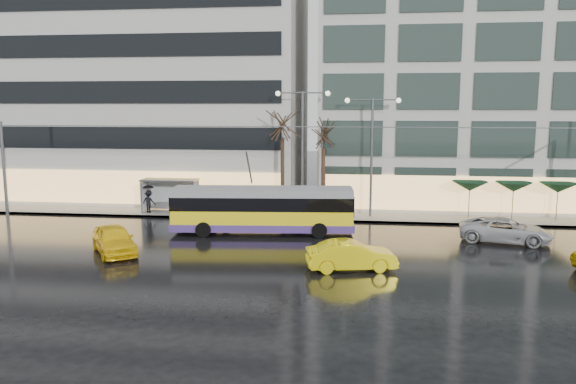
% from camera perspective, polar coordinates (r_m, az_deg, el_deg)
% --- Properties ---
extents(ground, '(140.00, 140.00, 0.00)m').
position_cam_1_polar(ground, '(31.56, -4.14, -6.22)').
color(ground, black).
rests_on(ground, ground).
extents(sidewalk, '(80.00, 10.00, 0.15)m').
position_cam_1_polar(sidewalk, '(44.81, 1.85, -1.59)').
color(sidewalk, gray).
rests_on(sidewalk, ground).
extents(kerb, '(80.00, 0.10, 0.15)m').
position_cam_1_polar(kerb, '(39.97, 1.20, -2.87)').
color(kerb, slate).
rests_on(kerb, ground).
extents(building_left, '(34.00, 14.00, 22.00)m').
position_cam_1_polar(building_left, '(53.69, -17.48, 11.61)').
color(building_left, beige).
rests_on(building_left, sidewalk).
extents(building_right, '(32.00, 14.00, 25.00)m').
position_cam_1_polar(building_right, '(50.78, 22.52, 13.23)').
color(building_right, beige).
rests_on(building_right, sidewalk).
extents(trolleybus, '(11.71, 4.78, 5.36)m').
position_cam_1_polar(trolleybus, '(35.99, -2.60, -1.96)').
color(trolleybus, yellow).
rests_on(trolleybus, ground).
extents(catenary, '(42.24, 5.12, 7.00)m').
position_cam_1_polar(catenary, '(38.35, -0.44, 2.96)').
color(catenary, '#595B60').
rests_on(catenary, ground).
extents(bus_shelter, '(4.20, 1.60, 2.51)m').
position_cam_1_polar(bus_shelter, '(43.50, -12.30, 0.41)').
color(bus_shelter, '#595B60').
rests_on(bus_shelter, sidewalk).
extents(street_lamp_near, '(3.96, 0.36, 9.03)m').
position_cam_1_polar(street_lamp_near, '(40.94, 1.48, 5.77)').
color(street_lamp_near, '#595B60').
rests_on(street_lamp_near, sidewalk).
extents(street_lamp_far, '(3.96, 0.36, 8.53)m').
position_cam_1_polar(street_lamp_far, '(40.77, 8.52, 5.27)').
color(street_lamp_far, '#595B60').
rests_on(street_lamp_far, sidewalk).
extents(tree_a, '(3.20, 3.20, 8.40)m').
position_cam_1_polar(tree_a, '(41.27, -0.57, 7.32)').
color(tree_a, black).
rests_on(tree_a, sidewalk).
extents(tree_b, '(3.20, 3.20, 7.70)m').
position_cam_1_polar(tree_b, '(41.20, 3.63, 6.34)').
color(tree_b, black).
rests_on(tree_b, sidewalk).
extents(parasol_a, '(2.50, 2.50, 2.65)m').
position_cam_1_polar(parasol_a, '(42.05, 17.99, 0.56)').
color(parasol_a, '#595B60').
rests_on(parasol_a, sidewalk).
extents(parasol_b, '(2.50, 2.50, 2.65)m').
position_cam_1_polar(parasol_b, '(42.73, 21.94, 0.48)').
color(parasol_b, '#595B60').
rests_on(parasol_b, sidewalk).
extents(parasol_c, '(2.50, 2.50, 2.65)m').
position_cam_1_polar(parasol_c, '(43.60, 25.75, 0.40)').
color(parasol_c, '#595B60').
rests_on(parasol_c, sidewalk).
extents(taxi_a, '(4.22, 4.94, 1.60)m').
position_cam_1_polar(taxi_a, '(32.70, -17.26, -4.62)').
color(taxi_a, yellow).
rests_on(taxi_a, ground).
extents(taxi_b, '(4.72, 2.49, 1.48)m').
position_cam_1_polar(taxi_b, '(28.39, 6.45, -6.43)').
color(taxi_b, yellow).
rests_on(taxi_b, ground).
extents(sedan_silver, '(5.72, 3.61, 1.47)m').
position_cam_1_polar(sedan_silver, '(36.22, 21.21, -3.64)').
color(sedan_silver, '#B1B1B5').
rests_on(sedan_silver, ground).
extents(pedestrian_a, '(1.13, 1.14, 2.19)m').
position_cam_1_polar(pedestrian_a, '(42.83, -10.37, -0.20)').
color(pedestrian_a, black).
rests_on(pedestrian_a, sidewalk).
extents(pedestrian_b, '(1.04, 0.91, 1.82)m').
position_cam_1_polar(pedestrian_b, '(41.28, -6.51, -1.16)').
color(pedestrian_b, black).
rests_on(pedestrian_b, sidewalk).
extents(pedestrian_c, '(1.17, 0.94, 2.11)m').
position_cam_1_polar(pedestrian_c, '(43.49, -13.97, -0.58)').
color(pedestrian_c, black).
rests_on(pedestrian_c, sidewalk).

